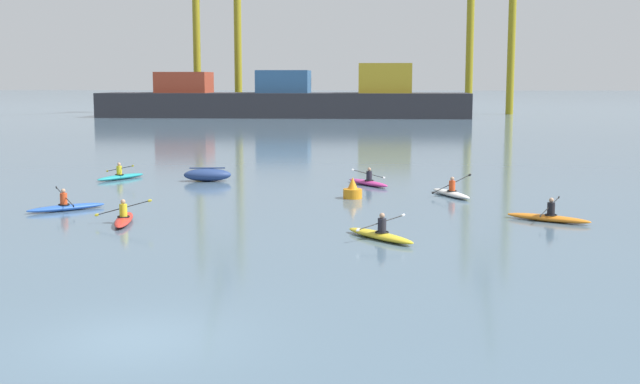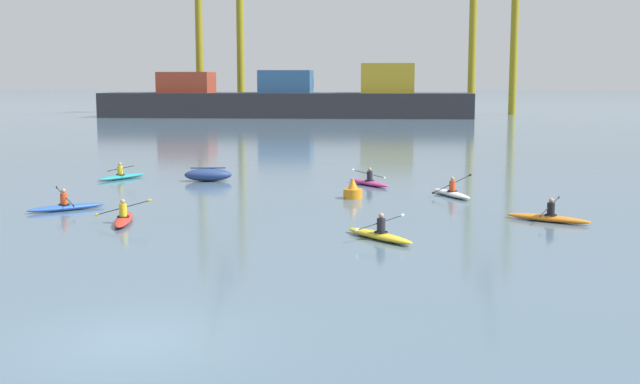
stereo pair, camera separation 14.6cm
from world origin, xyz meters
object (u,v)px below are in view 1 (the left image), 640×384
kayak_white (451,193)px  kayak_blue (66,207)px  container_barge (286,100)px  kayak_magenta (368,182)px  kayak_orange (549,217)px  capsized_dinghy (207,175)px  kayak_teal (121,176)px  gantry_crane_west_mid (492,0)px  gantry_crane_west (216,0)px  kayak_red (124,219)px  channel_buoy (353,191)px  kayak_yellow (380,234)px

kayak_white → kayak_blue: (-16.82, -5.51, 0.00)m
container_barge → kayak_magenta: bearing=-80.4°
kayak_orange → kayak_white: bearing=115.6°
kayak_orange → kayak_blue: size_ratio=1.09×
capsized_dinghy → container_barge: bearing=93.2°
kayak_white → kayak_orange: size_ratio=1.04×
container_barge → capsized_dinghy: bearing=-86.8°
capsized_dinghy → kayak_teal: 5.09m
container_barge → gantry_crane_west_mid: bearing=21.0°
gantry_crane_west_mid → capsized_dinghy: 94.13m
gantry_crane_west → kayak_blue: 100.37m
kayak_magenta → kayak_red: size_ratio=0.90×
gantry_crane_west → channel_buoy: bearing=-75.0°
capsized_dinghy → kayak_yellow: kayak_yellow is taller
kayak_orange → kayak_yellow: bearing=-148.2°
kayak_teal → capsized_dinghy: bearing=-5.8°
kayak_red → kayak_orange: size_ratio=1.07×
kayak_red → gantry_crane_west: bearing=99.2°
container_barge → kayak_teal: size_ratio=16.68×
kayak_teal → kayak_yellow: (14.54, -16.27, 0.00)m
kayak_red → kayak_orange: 16.72m
gantry_crane_west → kayak_magenta: bearing=-73.8°
channel_buoy → kayak_orange: channel_buoy is taller
container_barge → channel_buoy: bearing=-81.4°
container_barge → channel_buoy: container_barge is taller
gantry_crane_west_mid → kayak_yellow: 107.13m
container_barge → kayak_teal: bearing=-90.6°
kayak_white → kayak_teal: bearing=163.2°
kayak_magenta → kayak_red: (-9.38, -12.11, 0.00)m
kayak_blue → gantry_crane_west_mid: bearing=72.6°
container_barge → kayak_white: (17.16, -81.25, -2.44)m
kayak_magenta → kayak_orange: 12.80m
gantry_crane_west_mid → kayak_blue: bearing=-107.4°
channel_buoy → kayak_red: (-8.71, -7.27, -0.19)m
kayak_orange → kayak_blue: (-20.06, 1.23, 0.00)m
channel_buoy → kayak_red: size_ratio=0.29×
kayak_teal → kayak_blue: size_ratio=1.10×
gantry_crane_west → kayak_magenta: 93.97m
kayak_white → kayak_blue: kayak_white is taller
gantry_crane_west_mid → kayak_magenta: (-18.22, -89.50, -17.87)m
container_barge → channel_buoy: 83.25m
kayak_magenta → kayak_teal: 14.02m
gantry_crane_west_mid → kayak_red: 106.79m
container_barge → kayak_yellow: container_barge is taller
capsized_dinghy → kayak_teal: bearing=174.2°
capsized_dinghy → kayak_red: (-0.52, -13.21, -0.18)m
capsized_dinghy → kayak_magenta: kayak_magenta is taller
container_barge → kayak_yellow: (13.75, -92.10, -2.44)m
kayak_red → channel_buoy: bearing=39.9°
capsized_dinghy → kayak_blue: bearing=-110.7°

